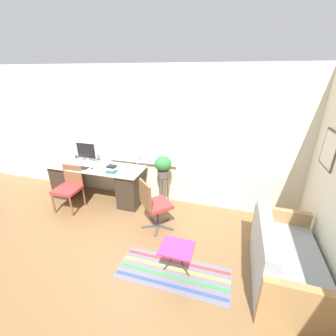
{
  "coord_description": "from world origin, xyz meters",
  "views": [
    {
      "loc": [
        1.73,
        -3.34,
        2.55
      ],
      "look_at": [
        0.68,
        0.17,
        0.98
      ],
      "focal_mm": 24.0,
      "sensor_mm": 36.0,
      "label": 1
    }
  ],
  "objects_px": {
    "desk_chair_wooden": "(69,186)",
    "couch_loveseat": "(283,262)",
    "keyboard": "(79,167)",
    "laptop": "(66,159)",
    "potted_plant": "(163,165)",
    "desk_lamp": "(137,153)",
    "book_stack": "(112,169)",
    "mouse": "(92,168)",
    "folding_stool": "(177,250)",
    "office_chair_swivel": "(154,204)",
    "plant_stand": "(163,182)",
    "monitor": "(86,152)"
  },
  "relations": [
    {
      "from": "folding_stool",
      "to": "plant_stand",
      "type": "bearing_deg",
      "value": 113.93
    },
    {
      "from": "office_chair_swivel",
      "to": "desk_chair_wooden",
      "type": "bearing_deg",
      "value": 39.41
    },
    {
      "from": "laptop",
      "to": "desk_chair_wooden",
      "type": "height_order",
      "value": "laptop"
    },
    {
      "from": "desk_lamp",
      "to": "couch_loveseat",
      "type": "height_order",
      "value": "desk_lamp"
    },
    {
      "from": "laptop",
      "to": "potted_plant",
      "type": "relative_size",
      "value": 0.89
    },
    {
      "from": "keyboard",
      "to": "folding_stool",
      "type": "height_order",
      "value": "keyboard"
    },
    {
      "from": "keyboard",
      "to": "desk_chair_wooden",
      "type": "bearing_deg",
      "value": -99.71
    },
    {
      "from": "folding_stool",
      "to": "couch_loveseat",
      "type": "bearing_deg",
      "value": 13.1
    },
    {
      "from": "mouse",
      "to": "office_chair_swivel",
      "type": "distance_m",
      "value": 1.59
    },
    {
      "from": "laptop",
      "to": "folding_stool",
      "type": "xyz_separation_m",
      "value": [
        2.9,
        -1.52,
        -0.4
      ]
    },
    {
      "from": "mouse",
      "to": "desk_lamp",
      "type": "bearing_deg",
      "value": 21.06
    },
    {
      "from": "potted_plant",
      "to": "folding_stool",
      "type": "bearing_deg",
      "value": -66.07
    },
    {
      "from": "desk_chair_wooden",
      "to": "couch_loveseat",
      "type": "bearing_deg",
      "value": -11.22
    },
    {
      "from": "mouse",
      "to": "plant_stand",
      "type": "bearing_deg",
      "value": 8.3
    },
    {
      "from": "book_stack",
      "to": "couch_loveseat",
      "type": "xyz_separation_m",
      "value": [
        2.99,
        -0.96,
        -0.53
      ]
    },
    {
      "from": "desk_chair_wooden",
      "to": "potted_plant",
      "type": "xyz_separation_m",
      "value": [
        1.77,
        0.55,
        0.44
      ]
    },
    {
      "from": "mouse",
      "to": "potted_plant",
      "type": "relative_size",
      "value": 0.15
    },
    {
      "from": "laptop",
      "to": "keyboard",
      "type": "relative_size",
      "value": 0.95
    },
    {
      "from": "monitor",
      "to": "mouse",
      "type": "relative_size",
      "value": 7.27
    },
    {
      "from": "monitor",
      "to": "keyboard",
      "type": "distance_m",
      "value": 0.4
    },
    {
      "from": "keyboard",
      "to": "folding_stool",
      "type": "distance_m",
      "value": 2.74
    },
    {
      "from": "keyboard",
      "to": "office_chair_swivel",
      "type": "xyz_separation_m",
      "value": [
        1.77,
        -0.45,
        -0.27
      ]
    },
    {
      "from": "mouse",
      "to": "folding_stool",
      "type": "distance_m",
      "value": 2.51
    },
    {
      "from": "laptop",
      "to": "mouse",
      "type": "relative_size",
      "value": 6.0
    },
    {
      "from": "monitor",
      "to": "plant_stand",
      "type": "bearing_deg",
      "value": -3.09
    },
    {
      "from": "office_chair_swivel",
      "to": "folding_stool",
      "type": "relative_size",
      "value": 2.06
    },
    {
      "from": "desk_chair_wooden",
      "to": "laptop",
      "type": "bearing_deg",
      "value": 128.49
    },
    {
      "from": "mouse",
      "to": "desk_chair_wooden",
      "type": "distance_m",
      "value": 0.56
    },
    {
      "from": "couch_loveseat",
      "to": "office_chair_swivel",
      "type": "bearing_deg",
      "value": 75.05
    },
    {
      "from": "potted_plant",
      "to": "folding_stool",
      "type": "relative_size",
      "value": 0.94
    },
    {
      "from": "book_stack",
      "to": "folding_stool",
      "type": "distance_m",
      "value": 2.12
    },
    {
      "from": "keyboard",
      "to": "plant_stand",
      "type": "distance_m",
      "value": 1.75
    },
    {
      "from": "laptop",
      "to": "keyboard",
      "type": "bearing_deg",
      "value": -24.46
    },
    {
      "from": "laptop",
      "to": "office_chair_swivel",
      "type": "bearing_deg",
      "value": -16.55
    },
    {
      "from": "monitor",
      "to": "folding_stool",
      "type": "bearing_deg",
      "value": -33.74
    },
    {
      "from": "desk_lamp",
      "to": "book_stack",
      "type": "height_order",
      "value": "desk_lamp"
    },
    {
      "from": "office_chair_swivel",
      "to": "desk_lamp",
      "type": "bearing_deg",
      "value": -8.4
    },
    {
      "from": "folding_stool",
      "to": "laptop",
      "type": "bearing_deg",
      "value": 152.42
    },
    {
      "from": "keyboard",
      "to": "mouse",
      "type": "bearing_deg",
      "value": 5.24
    },
    {
      "from": "desk_lamp",
      "to": "keyboard",
      "type": "bearing_deg",
      "value": -162.65
    },
    {
      "from": "monitor",
      "to": "couch_loveseat",
      "type": "distance_m",
      "value": 4.04
    },
    {
      "from": "keyboard",
      "to": "book_stack",
      "type": "xyz_separation_m",
      "value": [
        0.75,
        -0.01,
        0.06
      ]
    },
    {
      "from": "mouse",
      "to": "folding_stool",
      "type": "xyz_separation_m",
      "value": [
        2.11,
        -1.31,
        -0.37
      ]
    },
    {
      "from": "book_stack",
      "to": "couch_loveseat",
      "type": "relative_size",
      "value": 0.13
    },
    {
      "from": "laptop",
      "to": "potted_plant",
      "type": "distance_m",
      "value": 2.23
    },
    {
      "from": "desk_lamp",
      "to": "office_chair_swivel",
      "type": "height_order",
      "value": "desk_lamp"
    },
    {
      "from": "mouse",
      "to": "plant_stand",
      "type": "xyz_separation_m",
      "value": [
        1.44,
        0.21,
        -0.2
      ]
    },
    {
      "from": "potted_plant",
      "to": "folding_stool",
      "type": "xyz_separation_m",
      "value": [
        0.67,
        -1.52,
        -0.52
      ]
    },
    {
      "from": "monitor",
      "to": "mouse",
      "type": "xyz_separation_m",
      "value": [
        0.31,
        -0.3,
        -0.21
      ]
    },
    {
      "from": "laptop",
      "to": "office_chair_swivel",
      "type": "distance_m",
      "value": 2.4
    }
  ]
}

